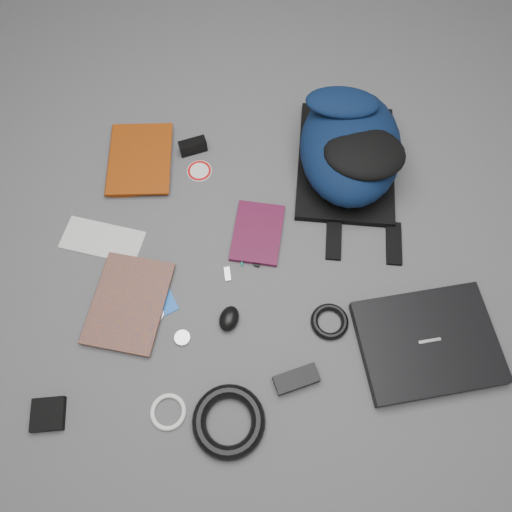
{
  "coord_description": "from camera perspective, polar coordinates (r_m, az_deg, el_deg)",
  "views": [
    {
      "loc": [
        -0.08,
        -0.6,
        1.36
      ],
      "look_at": [
        0.0,
        0.0,
        0.02
      ],
      "focal_mm": 35.0,
      "sensor_mm": 36.0,
      "label": 1
    }
  ],
  "objects": [
    {
      "name": "textbook_red",
      "position": [
        1.71,
        -16.52,
        10.46
      ],
      "size": [
        0.23,
        0.29,
        0.03
      ],
      "primitive_type": "imported",
      "rotation": [
        0.0,
        0.0,
        -0.1
      ],
      "color": "#792B07",
      "rests_on": "ground"
    },
    {
      "name": "pouch",
      "position": [
        1.46,
        -22.67,
        -16.35
      ],
      "size": [
        0.09,
        0.09,
        0.02
      ],
      "primitive_type": "cube",
      "rotation": [
        0.0,
        0.0,
        -0.04
      ],
      "color": "black",
      "rests_on": "ground"
    },
    {
      "name": "envelope",
      "position": [
        1.58,
        -17.15,
        1.78
      ],
      "size": [
        0.27,
        0.19,
        0.0
      ],
      "primitive_type": "cube",
      "rotation": [
        0.0,
        0.0,
        -0.36
      ],
      "color": "silver",
      "rests_on": "ground"
    },
    {
      "name": "power_brick",
      "position": [
        1.37,
        4.64,
        -13.85
      ],
      "size": [
        0.13,
        0.07,
        0.03
      ],
      "primitive_type": "cube",
      "rotation": [
        0.0,
        0.0,
        0.2
      ],
      "color": "black",
      "rests_on": "ground"
    },
    {
      "name": "laptop",
      "position": [
        1.46,
        19.02,
        -9.32
      ],
      "size": [
        0.38,
        0.3,
        0.04
      ],
      "primitive_type": "cube",
      "rotation": [
        0.0,
        0.0,
        0.04
      ],
      "color": "black",
      "rests_on": "ground"
    },
    {
      "name": "mouse",
      "position": [
        1.41,
        -3.1,
        -7.16
      ],
      "size": [
        0.08,
        0.09,
        0.04
      ],
      "primitive_type": "ellipsoid",
      "rotation": [
        0.0,
        0.0,
        -0.43
      ],
      "color": "black",
      "rests_on": "ground"
    },
    {
      "name": "key_fob",
      "position": [
        1.51,
        0.58,
        1.71
      ],
      "size": [
        0.03,
        0.04,
        0.01
      ],
      "primitive_type": "cube",
      "rotation": [
        0.0,
        0.0,
        -0.22
      ],
      "color": "black",
      "rests_on": "ground"
    },
    {
      "name": "white_cable_coil",
      "position": [
        1.38,
        -10.0,
        -17.13
      ],
      "size": [
        0.11,
        0.11,
        0.01
      ],
      "primitive_type": "torus",
      "rotation": [
        0.0,
        0.0,
        0.2
      ],
      "color": "white",
      "rests_on": "ground"
    },
    {
      "name": "headphone_left",
      "position": [
        1.45,
        -11.31,
        -6.55
      ],
      "size": [
        0.05,
        0.05,
        0.01
      ],
      "primitive_type": "cylinder",
      "rotation": [
        0.0,
        0.0,
        -0.26
      ],
      "color": "#A7A7A9",
      "rests_on": "ground"
    },
    {
      "name": "pen_red",
      "position": [
        1.54,
        0.69,
        3.81
      ],
      "size": [
        0.07,
        0.13,
        0.01
      ],
      "primitive_type": "cylinder",
      "rotation": [
        1.57,
        0.0,
        0.43
      ],
      "color": "maroon",
      "rests_on": "ground"
    },
    {
      "name": "backpack",
      "position": [
        1.6,
        10.73,
        12.28
      ],
      "size": [
        0.43,
        0.54,
        0.2
      ],
      "primitive_type": null,
      "rotation": [
        0.0,
        0.0,
        -0.22
      ],
      "color": "black",
      "rests_on": "ground"
    },
    {
      "name": "sticker_disc",
      "position": [
        1.65,
        -6.49,
        9.64
      ],
      "size": [
        0.11,
        0.11,
        0.0
      ],
      "primitive_type": "cylinder",
      "rotation": [
        0.0,
        0.0,
        -0.39
      ],
      "color": "white",
      "rests_on": "ground"
    },
    {
      "name": "usb_black",
      "position": [
        1.48,
        0.31,
        -0.4
      ],
      "size": [
        0.04,
        0.05,
        0.01
      ],
      "primitive_type": "cube",
      "rotation": [
        0.0,
        0.0,
        -0.42
      ],
      "color": "black",
      "rests_on": "ground"
    },
    {
      "name": "usb_silver",
      "position": [
        1.47,
        -3.28,
        -2.07
      ],
      "size": [
        0.02,
        0.04,
        0.01
      ],
      "primitive_type": "cube",
      "rotation": [
        0.0,
        0.0,
        0.01
      ],
      "color": "silver",
      "rests_on": "ground"
    },
    {
      "name": "cable_coil",
      "position": [
        1.43,
        8.4,
        -7.42
      ],
      "size": [
        0.12,
        0.12,
        0.02
      ],
      "primitive_type": "torus",
      "rotation": [
        0.0,
        0.0,
        0.14
      ],
      "color": "black",
      "rests_on": "ground"
    },
    {
      "name": "comic_book",
      "position": [
        1.51,
        -17.96,
        -4.45
      ],
      "size": [
        0.28,
        0.33,
        0.02
      ],
      "primitive_type": "imported",
      "rotation": [
        0.0,
        0.0,
        -0.31
      ],
      "color": "#C9590E",
      "rests_on": "ground"
    },
    {
      "name": "pen_teal",
      "position": [
        1.5,
        -1.9,
        1.12
      ],
      "size": [
        0.01,
        0.13,
        0.01
      ],
      "primitive_type": "cylinder",
      "rotation": [
        1.57,
        0.0,
        0.02
      ],
      "color": "#0E8369",
      "rests_on": "ground"
    },
    {
      "name": "compact_camera",
      "position": [
        1.68,
        -7.22,
        12.33
      ],
      "size": [
        0.09,
        0.05,
        0.05
      ],
      "primitive_type": "cube",
      "rotation": [
        0.0,
        0.0,
        0.21
      ],
      "color": "black",
      "rests_on": "ground"
    },
    {
      "name": "power_cord_coil",
      "position": [
        1.35,
        -3.14,
        -18.35
      ],
      "size": [
        0.24,
        0.24,
        0.04
      ],
      "primitive_type": "torus",
      "rotation": [
        0.0,
        0.0,
        -0.33
      ],
      "color": "black",
      "rests_on": "ground"
    },
    {
      "name": "headphone_right",
      "position": [
        1.42,
        -8.41,
        -9.24
      ],
      "size": [
        0.04,
        0.04,
        0.01
      ],
      "primitive_type": "cylinder",
      "rotation": [
        0.0,
        0.0,
        0.02
      ],
      "color": "silver",
      "rests_on": "ground"
    },
    {
      "name": "id_badge",
      "position": [
        1.46,
        -10.43,
        -5.04
      ],
      "size": [
        0.08,
        0.1,
        0.0
      ],
      "primitive_type": "cube",
      "rotation": [
        0.0,
        0.0,
        0.35
      ],
      "color": "blue",
      "rests_on": "ground"
    },
    {
      "name": "ground",
      "position": [
        1.49,
        -0.0,
        -0.32
      ],
      "size": [
        4.0,
        4.0,
        0.0
      ],
      "primitive_type": "plane",
      "color": "#4F4F51",
      "rests_on": "ground"
    },
    {
      "name": "dvd_case",
      "position": [
        1.52,
        0.18,
        2.66
      ],
      "size": [
        0.19,
        0.23,
        0.02
      ],
      "primitive_type": "cube",
      "rotation": [
        0.0,
        0.0,
        -0.27
      ],
      "color": "#3F0C22",
      "rests_on": "ground"
    }
  ]
}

